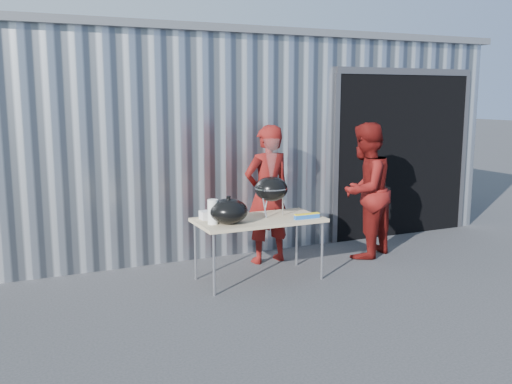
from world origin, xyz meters
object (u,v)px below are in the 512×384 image
folding_table (259,222)px  kettle_grill (271,181)px  person_cook (267,194)px  person_bystander (365,190)px

folding_table → kettle_grill: size_ratio=1.62×
person_cook → folding_table: bearing=51.0°
kettle_grill → person_cook: 0.65m
folding_table → kettle_grill: bearing=21.5°
kettle_grill → person_bystander: (1.53, 0.23, -0.26)m
kettle_grill → person_bystander: size_ratio=0.51×
folding_table → person_bystander: (1.73, 0.31, 0.21)m
folding_table → kettle_grill: (0.20, 0.08, 0.47)m
folding_table → kettle_grill: kettle_grill is taller
kettle_grill → person_bystander: person_bystander is taller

